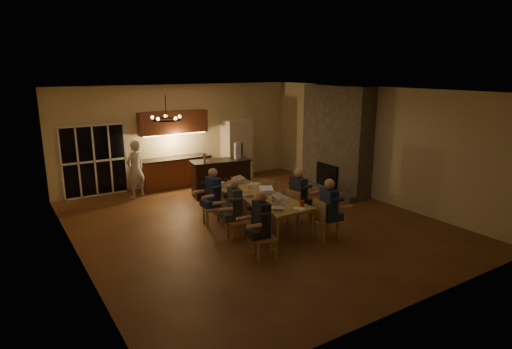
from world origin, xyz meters
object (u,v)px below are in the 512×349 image
object	(u,v)px
chair_left_far	(213,207)
laptop_c	(246,191)
person_left_mid	(235,209)
person_right_mid	(298,196)
laptop_e	(226,182)
chair_left_mid	(238,220)
person_left_far	(213,196)
can_silver	(273,199)
standing_person	(136,169)
redcup_mid	(232,191)
chair_right_far	(274,196)
chair_right_near	(326,219)
redcup_far	(232,179)
plate_near	(283,198)
bar_blender	(237,151)
chandelier	(166,120)
redcup_near	(302,203)
laptop_a	(277,204)
mug_front	(267,198)
plate_left	(264,206)
bar_island	(221,178)
chair_left_near	(265,237)
person_left_near	(261,224)
person_right_near	(329,210)
dining_table	(256,210)
mug_back	(229,187)
can_cola	(226,181)
laptop_f	(242,179)
refrigerator	(237,149)
bar_bottle	(205,157)
chair_right_mid	(298,207)
laptop_d	(267,190)
mug_mid	(248,186)

from	to	relation	value
chair_left_far	laptop_c	size ratio (longest dim) A/B	2.78
person_left_mid	person_right_mid	size ratio (longest dim) A/B	1.00
person_left_mid	laptop_e	distance (m)	1.69
chair_left_mid	person_left_far	bearing A→B (deg)	-169.83
can_silver	standing_person	bearing A→B (deg)	111.73
redcup_mid	standing_person	bearing A→B (deg)	111.34
chair_right_far	person_left_far	distance (m)	1.72
chair_right_near	redcup_mid	bearing A→B (deg)	37.21
redcup_far	plate_near	size ratio (longest dim) A/B	0.45
redcup_mid	bar_blender	world-z (taller)	bar_blender
chandelier	redcup_near	bearing A→B (deg)	-13.83
chair_right_far	redcup_near	distance (m)	1.90
laptop_a	mug_front	world-z (taller)	laptop_a
laptop_e	plate_left	distance (m)	1.96
bar_island	can_silver	distance (m)	3.33
standing_person	laptop_a	bearing A→B (deg)	84.15
chair_left_near	laptop_a	bearing A→B (deg)	147.67
person_left_near	person_right_near	world-z (taller)	same
dining_table	mug_back	bearing A→B (deg)	114.13
can_cola	mug_back	bearing A→B (deg)	-112.01
laptop_a	redcup_near	distance (m)	0.60
can_cola	laptop_c	bearing A→B (deg)	-97.05
laptop_a	mug_front	size ratio (longest dim) A/B	3.20
dining_table	bar_blender	world-z (taller)	bar_blender
mug_back	laptop_f	bearing A→B (deg)	29.46
mug_front	can_silver	bearing A→B (deg)	-81.71
chandelier	chair_right_far	bearing A→B (deg)	18.98
refrigerator	person_left_mid	bearing A→B (deg)	-120.33
refrigerator	bar_bottle	distance (m)	2.47
chair_right_mid	chandelier	xyz separation A→B (m)	(-3.21, -0.02, 2.31)
chair_right_far	chandelier	size ratio (longest dim) A/B	1.58
bar_island	redcup_far	world-z (taller)	bar_island
refrigerator	chair_right_mid	world-z (taller)	refrigerator
mug_back	redcup_mid	size ratio (longest dim) A/B	0.83
bar_bottle	chair_right_far	bearing A→B (deg)	-67.15
person_right_near	bar_bottle	xyz separation A→B (m)	(-0.88, 4.35, 0.51)
chair_left_mid	redcup_far	bearing A→B (deg)	165.01
laptop_c	bar_bottle	xyz separation A→B (m)	(0.21, 2.64, 0.34)
chair_left_near	chair_right_far	distance (m)	2.82
chair_right_near	bar_blender	bearing A→B (deg)	2.64
person_right_near	laptop_d	bearing A→B (deg)	30.79
redcup_near	bar_blender	world-z (taller)	bar_blender
redcup_far	laptop_f	bearing A→B (deg)	-59.97
chair_right_near	mug_mid	xyz separation A→B (m)	(-0.72, 2.13, 0.36)
person_right_mid	bar_blender	world-z (taller)	bar_blender
bar_bottle	chair_right_mid	bearing A→B (deg)	-74.92
person_left_near	person_right_mid	bearing A→B (deg)	128.17
chair_left_mid	redcup_near	world-z (taller)	chair_left_mid
chair_right_mid	laptop_a	size ratio (longest dim) A/B	2.78
laptop_d	bar_blender	size ratio (longest dim) A/B	0.66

